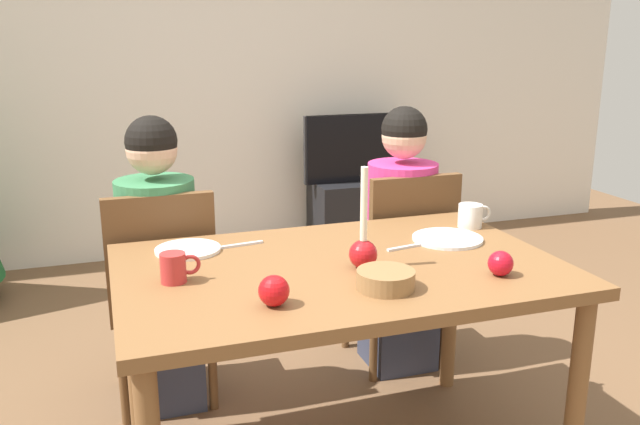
% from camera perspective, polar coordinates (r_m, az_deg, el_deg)
% --- Properties ---
extents(back_wall, '(6.40, 0.10, 2.60)m').
position_cam_1_polar(back_wall, '(4.52, -9.98, 12.85)').
color(back_wall, silver).
rests_on(back_wall, ground).
extents(dining_table, '(1.40, 0.90, 0.75)m').
position_cam_1_polar(dining_table, '(2.14, 1.72, -6.58)').
color(dining_table, brown).
rests_on(dining_table, ground).
extents(chair_left, '(0.40, 0.40, 0.90)m').
position_cam_1_polar(chair_left, '(2.65, -13.51, -6.23)').
color(chair_left, brown).
rests_on(chair_left, ground).
extents(chair_right, '(0.40, 0.40, 0.90)m').
position_cam_1_polar(chair_right, '(2.91, 7.20, -3.99)').
color(chair_right, brown).
rests_on(chair_right, ground).
extents(person_left_child, '(0.30, 0.30, 1.17)m').
position_cam_1_polar(person_left_child, '(2.66, -13.66, -4.83)').
color(person_left_child, '#33384C').
rests_on(person_left_child, ground).
extents(person_right_child, '(0.30, 0.30, 1.17)m').
position_cam_1_polar(person_right_child, '(2.92, 6.96, -2.73)').
color(person_right_child, '#33384C').
rests_on(person_right_child, ground).
extents(tv_stand, '(0.64, 0.40, 0.48)m').
position_cam_1_polar(tv_stand, '(4.65, 3.33, -0.13)').
color(tv_stand, black).
rests_on(tv_stand, ground).
extents(tv, '(0.79, 0.05, 0.46)m').
position_cam_1_polar(tv, '(4.56, 3.41, 5.59)').
color(tv, black).
rests_on(tv, tv_stand).
extents(candle_centerpiece, '(0.09, 0.09, 0.32)m').
position_cam_1_polar(candle_centerpiece, '(2.06, 3.75, -3.04)').
color(candle_centerpiece, red).
rests_on(candle_centerpiece, dining_table).
extents(plate_left, '(0.22, 0.22, 0.01)m').
position_cam_1_polar(plate_left, '(2.28, -11.33, -3.15)').
color(plate_left, white).
rests_on(plate_left, dining_table).
extents(plate_right, '(0.25, 0.25, 0.01)m').
position_cam_1_polar(plate_right, '(2.39, 10.93, -2.23)').
color(plate_right, silver).
rests_on(plate_right, dining_table).
extents(mug_left, '(0.12, 0.08, 0.09)m').
position_cam_1_polar(mug_left, '(1.99, -12.44, -4.66)').
color(mug_left, '#B72D2D').
rests_on(mug_left, dining_table).
extents(mug_right, '(0.13, 0.09, 0.09)m').
position_cam_1_polar(mug_right, '(2.57, 12.89, -0.27)').
color(mug_right, silver).
rests_on(mug_right, dining_table).
extents(fork_left, '(0.18, 0.04, 0.01)m').
position_cam_1_polar(fork_left, '(2.30, -7.07, -2.80)').
color(fork_left, silver).
rests_on(fork_left, dining_table).
extents(fork_right, '(0.18, 0.05, 0.01)m').
position_cam_1_polar(fork_right, '(2.29, 7.71, -2.91)').
color(fork_right, silver).
rests_on(fork_right, dining_table).
extents(bowl_walnuts, '(0.17, 0.17, 0.05)m').
position_cam_1_polar(bowl_walnuts, '(1.91, 5.69, -5.78)').
color(bowl_walnuts, olive).
rests_on(bowl_walnuts, dining_table).
extents(apple_near_candle, '(0.08, 0.08, 0.08)m').
position_cam_1_polar(apple_near_candle, '(2.08, 15.31, -4.25)').
color(apple_near_candle, red).
rests_on(apple_near_candle, dining_table).
extents(apple_by_left_plate, '(0.09, 0.09, 0.09)m').
position_cam_1_polar(apple_by_left_plate, '(1.79, -4.00, -6.74)').
color(apple_by_left_plate, red).
rests_on(apple_by_left_plate, dining_table).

